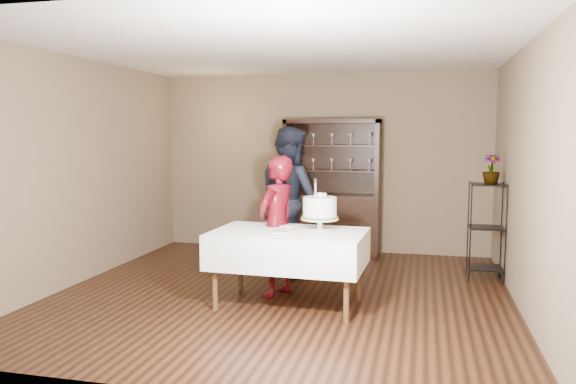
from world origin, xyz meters
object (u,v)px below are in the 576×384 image
Objects in this scene: cake at (320,209)px; cake_table at (289,249)px; plant_etagere at (486,227)px; potted_plant at (491,169)px; china_hutch at (332,210)px; woman at (277,226)px; man at (291,200)px.

cake_table is at bearing -151.81° from cake.
potted_plant is (0.03, -0.03, 0.72)m from plant_etagere.
china_hutch is 1.28× the size of woman.
man is 2.48m from potted_plant.
plant_etagere is at bearing 136.79° from potted_plant.
woman is at bearing 123.34° from cake_table.
cake is (-1.81, -1.42, 0.35)m from plant_etagere.
plant_etagere is 2.20× the size of cake.
china_hutch reaches higher than cake_table.
china_hutch reaches higher than potted_plant.
plant_etagere reaches higher than cake_table.
man is 3.46× the size of cake.
man reaches higher than potted_plant.
potted_plant is (2.11, -1.08, 0.70)m from china_hutch.
woman is 0.58m from cake.
cake_table is 1.42m from man.
man is at bearing 116.69° from cake.
china_hutch reaches higher than man.
cake is (0.51, -0.16, 0.23)m from woman.
woman is at bearing 162.20° from cake.
woman reaches higher than potted_plant.
woman reaches higher than cake_table.
potted_plant is (2.44, 0.20, 0.42)m from man.
cake_table is 0.43m from woman.
china_hutch is 2.47m from potted_plant.
cake is at bearing -83.83° from china_hutch.
man reaches higher than plant_etagere.
china_hutch is 1.67× the size of plant_etagere.
man is at bearing -174.58° from plant_etagere.
man is at bearing -175.27° from potted_plant.
china_hutch is at bearing 89.31° from cake_table.
china_hutch reaches higher than plant_etagere.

